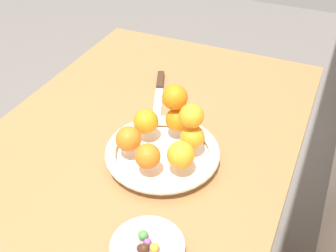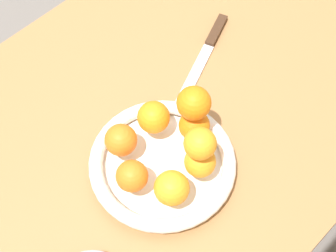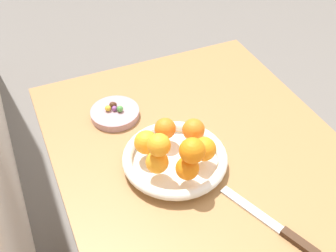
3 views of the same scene
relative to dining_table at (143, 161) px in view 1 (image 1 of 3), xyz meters
The scene contains 17 objects.
dining_table is the anchor object (origin of this frame).
fruit_bowl 0.16m from the dining_table, 53.28° to the left, with size 0.27×0.27×0.04m.
candy_dish 0.37m from the dining_table, 28.35° to the left, with size 0.14×0.14×0.02m, color #B28C99.
orange_0 0.22m from the dining_table, 31.97° to the left, with size 0.06×0.06×0.06m, color orange.
orange_1 0.24m from the dining_table, 54.93° to the left, with size 0.06×0.06×0.06m, color orange.
orange_2 0.22m from the dining_table, 77.21° to the left, with size 0.06×0.06×0.06m, color orange.
orange_3 0.18m from the dining_table, 98.20° to the left, with size 0.06×0.06×0.06m, color orange.
orange_4 0.16m from the dining_table, 45.41° to the left, with size 0.06×0.06×0.06m, color orange.
orange_5 0.19m from the dining_table, 10.90° to the left, with size 0.06×0.06×0.06m, color orange.
orange_6 0.23m from the dining_table, 101.78° to the left, with size 0.06×0.06×0.06m, color orange.
orange_7 0.26m from the dining_table, 77.19° to the left, with size 0.06×0.06×0.06m, color orange.
candy_ball_0 0.39m from the dining_table, 30.22° to the left, with size 0.02×0.02×0.02m, color gold.
candy_ball_1 0.39m from the dining_table, 26.46° to the left, with size 0.02×0.02×0.02m, color #472819.
candy_ball_2 0.37m from the dining_table, 28.35° to the left, with size 0.02×0.02×0.02m, color #8C4C99.
candy_ball_3 0.39m from the dining_table, 27.28° to the left, with size 0.02×0.02×0.02m, color #472819.
candy_ball_4 0.36m from the dining_table, 27.12° to the left, with size 0.02×0.02×0.02m, color #4C9947.
knife 0.22m from the dining_table, 167.89° to the right, with size 0.25×0.11×0.01m.
Camera 1 is at (0.74, 0.40, 1.41)m, focal length 45.00 mm.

